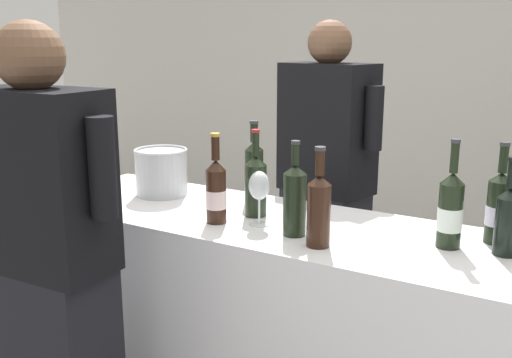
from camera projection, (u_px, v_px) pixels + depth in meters
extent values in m
cube|color=beige|center=(448.00, 66.00, 4.24)|extent=(8.00, 0.10, 2.80)
cube|color=white|center=(275.00, 334.00, 2.28)|extent=(2.05, 0.62, 0.93)
cylinder|color=black|center=(216.00, 196.00, 2.13)|extent=(0.07, 0.07, 0.20)
cone|color=black|center=(216.00, 165.00, 2.10)|extent=(0.07, 0.07, 0.04)
cylinder|color=black|center=(215.00, 148.00, 2.09)|extent=(0.03, 0.03, 0.09)
cylinder|color=#B79333|center=(215.00, 135.00, 2.08)|extent=(0.03, 0.03, 0.01)
cylinder|color=silver|center=(216.00, 199.00, 2.13)|extent=(0.08, 0.08, 0.07)
cylinder|color=black|center=(295.00, 205.00, 1.99)|extent=(0.08, 0.08, 0.22)
cone|color=black|center=(295.00, 169.00, 1.96)|extent=(0.08, 0.08, 0.03)
cylinder|color=black|center=(295.00, 155.00, 1.95)|extent=(0.03, 0.03, 0.07)
cylinder|color=#333338|center=(296.00, 142.00, 1.94)|extent=(0.03, 0.03, 0.01)
cylinder|color=black|center=(254.00, 176.00, 2.40)|extent=(0.08, 0.08, 0.22)
cone|color=black|center=(254.00, 146.00, 2.37)|extent=(0.08, 0.08, 0.03)
cylinder|color=black|center=(254.00, 133.00, 2.36)|extent=(0.03, 0.03, 0.07)
cylinder|color=#333338|center=(254.00, 122.00, 2.35)|extent=(0.04, 0.04, 0.01)
cylinder|color=silver|center=(254.00, 179.00, 2.40)|extent=(0.08, 0.08, 0.07)
cylinder|color=black|center=(450.00, 216.00, 1.87)|extent=(0.08, 0.08, 0.21)
cone|color=black|center=(453.00, 178.00, 1.84)|extent=(0.08, 0.08, 0.04)
cylinder|color=black|center=(455.00, 158.00, 1.83)|extent=(0.03, 0.03, 0.10)
cylinder|color=#333338|center=(456.00, 141.00, 1.82)|extent=(0.03, 0.03, 0.01)
cylinder|color=silver|center=(450.00, 219.00, 1.88)|extent=(0.08, 0.08, 0.08)
cylinder|color=black|center=(498.00, 212.00, 1.91)|extent=(0.08, 0.08, 0.21)
cone|color=black|center=(502.00, 177.00, 1.89)|extent=(0.08, 0.08, 0.03)
cylinder|color=black|center=(504.00, 159.00, 1.87)|extent=(0.03, 0.03, 0.09)
cylinder|color=#333338|center=(505.00, 144.00, 1.86)|extent=(0.03, 0.03, 0.01)
cylinder|color=silver|center=(498.00, 215.00, 1.92)|extent=(0.08, 0.08, 0.07)
cylinder|color=black|center=(256.00, 191.00, 2.21)|extent=(0.08, 0.08, 0.20)
cone|color=black|center=(256.00, 161.00, 2.19)|extent=(0.08, 0.08, 0.03)
cylinder|color=black|center=(256.00, 145.00, 2.17)|extent=(0.03, 0.03, 0.09)
cylinder|color=maroon|center=(256.00, 131.00, 2.16)|extent=(0.03, 0.03, 0.01)
cylinder|color=black|center=(507.00, 227.00, 1.81)|extent=(0.08, 0.08, 0.18)
cone|color=black|center=(511.00, 193.00, 1.78)|extent=(0.08, 0.08, 0.03)
cylinder|color=black|center=(319.00, 216.00, 1.88)|extent=(0.08, 0.08, 0.21)
cone|color=black|center=(319.00, 180.00, 1.86)|extent=(0.08, 0.08, 0.03)
cylinder|color=black|center=(320.00, 163.00, 1.84)|extent=(0.03, 0.03, 0.08)
cylinder|color=#333338|center=(320.00, 149.00, 1.83)|extent=(0.03, 0.03, 0.01)
cylinder|color=silver|center=(259.00, 224.00, 2.13)|extent=(0.07, 0.07, 0.00)
cylinder|color=silver|center=(259.00, 211.00, 2.11)|extent=(0.01, 0.01, 0.10)
ellipsoid|color=silver|center=(259.00, 185.00, 2.09)|extent=(0.08, 0.08, 0.11)
ellipsoid|color=maroon|center=(259.00, 190.00, 2.10)|extent=(0.06, 0.06, 0.04)
cylinder|color=silver|center=(161.00, 173.00, 2.52)|extent=(0.22, 0.22, 0.19)
torus|color=silver|center=(161.00, 150.00, 2.50)|extent=(0.23, 0.23, 0.01)
cube|color=black|center=(323.00, 276.00, 2.90)|extent=(0.43, 0.32, 0.88)
cube|color=black|center=(327.00, 129.00, 2.73)|extent=(0.47, 0.33, 0.60)
sphere|color=brown|center=(330.00, 42.00, 2.64)|extent=(0.20, 0.20, 0.20)
cylinder|color=black|center=(374.00, 118.00, 2.54)|extent=(0.08, 0.08, 0.28)
cylinder|color=black|center=(287.00, 109.00, 2.88)|extent=(0.08, 0.08, 0.28)
cube|color=black|center=(40.00, 181.00, 1.83)|extent=(0.45, 0.26, 0.58)
sphere|color=brown|center=(29.00, 56.00, 1.74)|extent=(0.21, 0.21, 0.21)
cylinder|color=black|center=(102.00, 168.00, 1.69)|extent=(0.08, 0.08, 0.30)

